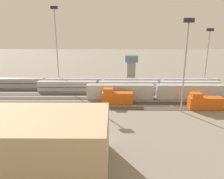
{
  "coord_description": "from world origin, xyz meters",
  "views": [
    {
      "loc": [
        -5.34,
        74.01,
        23.22
      ],
      "look_at": [
        -4.84,
        -0.51,
        2.5
      ],
      "focal_mm": 34.28,
      "sensor_mm": 36.0,
      "label": 1
    }
  ],
  "objects_px": {
    "light_mast_1": "(186,54)",
    "control_tower": "(131,65)",
    "train_on_track_3": "(155,92)",
    "light_mast_0": "(208,50)",
    "light_mast_2": "(56,38)",
    "train_on_track_1": "(129,86)",
    "train_on_track_4": "(117,97)",
    "train_on_track_5": "(204,102)",
    "train_on_track_0": "(103,83)"
  },
  "relations": [
    {
      "from": "train_on_track_5",
      "to": "control_tower",
      "type": "bearing_deg",
      "value": -65.86
    },
    {
      "from": "train_on_track_0",
      "to": "train_on_track_4",
      "type": "height_order",
      "value": "train_on_track_4"
    },
    {
      "from": "train_on_track_4",
      "to": "light_mast_2",
      "type": "relative_size",
      "value": 0.31
    },
    {
      "from": "train_on_track_0",
      "to": "light_mast_1",
      "type": "bearing_deg",
      "value": 131.82
    },
    {
      "from": "light_mast_1",
      "to": "train_on_track_5",
      "type": "bearing_deg",
      "value": -164.42
    },
    {
      "from": "control_tower",
      "to": "train_on_track_5",
      "type": "bearing_deg",
      "value": 114.14
    },
    {
      "from": "train_on_track_4",
      "to": "light_mast_1",
      "type": "relative_size",
      "value": 0.38
    },
    {
      "from": "light_mast_2",
      "to": "light_mast_1",
      "type": "bearing_deg",
      "value": 144.88
    },
    {
      "from": "train_on_track_0",
      "to": "control_tower",
      "type": "relative_size",
      "value": 8.33
    },
    {
      "from": "train_on_track_5",
      "to": "light_mast_2",
      "type": "bearing_deg",
      "value": -29.1
    },
    {
      "from": "train_on_track_4",
      "to": "train_on_track_1",
      "type": "bearing_deg",
      "value": -108.15
    },
    {
      "from": "train_on_track_4",
      "to": "control_tower",
      "type": "distance_m",
      "value": 38.39
    },
    {
      "from": "train_on_track_1",
      "to": "light_mast_2",
      "type": "xyz_separation_m",
      "value": [
        29.54,
        -8.49,
        18.2
      ]
    },
    {
      "from": "light_mast_1",
      "to": "control_tower",
      "type": "xyz_separation_m",
      "value": [
        11.34,
        -44.47,
        -10.09
      ]
    },
    {
      "from": "train_on_track_5",
      "to": "light_mast_1",
      "type": "height_order",
      "value": "light_mast_1"
    },
    {
      "from": "train_on_track_3",
      "to": "light_mast_2",
      "type": "relative_size",
      "value": 1.45
    },
    {
      "from": "train_on_track_3",
      "to": "light_mast_0",
      "type": "bearing_deg",
      "value": -144.32
    },
    {
      "from": "light_mast_1",
      "to": "control_tower",
      "type": "relative_size",
      "value": 2.3
    },
    {
      "from": "train_on_track_3",
      "to": "train_on_track_5",
      "type": "distance_m",
      "value": 16.55
    },
    {
      "from": "train_on_track_5",
      "to": "train_on_track_1",
      "type": "relative_size",
      "value": 0.14
    },
    {
      "from": "light_mast_2",
      "to": "train_on_track_1",
      "type": "bearing_deg",
      "value": 163.96
    },
    {
      "from": "train_on_track_5",
      "to": "light_mast_2",
      "type": "height_order",
      "value": "light_mast_2"
    },
    {
      "from": "train_on_track_5",
      "to": "train_on_track_4",
      "type": "distance_m",
      "value": 27.02
    },
    {
      "from": "light_mast_2",
      "to": "control_tower",
      "type": "relative_size",
      "value": 2.83
    },
    {
      "from": "train_on_track_3",
      "to": "train_on_track_5",
      "type": "xyz_separation_m",
      "value": [
        -13.18,
        10.0,
        -0.46
      ]
    },
    {
      "from": "train_on_track_4",
      "to": "light_mast_0",
      "type": "distance_m",
      "value": 45.86
    },
    {
      "from": "train_on_track_4",
      "to": "train_on_track_5",
      "type": "bearing_deg",
      "value": 169.34
    },
    {
      "from": "light_mast_2",
      "to": "control_tower",
      "type": "bearing_deg",
      "value": -156.72
    },
    {
      "from": "light_mast_0",
      "to": "train_on_track_5",
      "type": "bearing_deg",
      "value": 67.95
    },
    {
      "from": "light_mast_1",
      "to": "train_on_track_3",
      "type": "bearing_deg",
      "value": -65.46
    },
    {
      "from": "train_on_track_4",
      "to": "light_mast_0",
      "type": "relative_size",
      "value": 0.42
    },
    {
      "from": "light_mast_1",
      "to": "train_on_track_0",
      "type": "bearing_deg",
      "value": -48.18
    },
    {
      "from": "light_mast_0",
      "to": "light_mast_1",
      "type": "relative_size",
      "value": 0.91
    },
    {
      "from": "train_on_track_3",
      "to": "light_mast_0",
      "type": "relative_size",
      "value": 1.96
    },
    {
      "from": "train_on_track_0",
      "to": "train_on_track_1",
      "type": "height_order",
      "value": "same"
    },
    {
      "from": "train_on_track_5",
      "to": "light_mast_0",
      "type": "height_order",
      "value": "light_mast_0"
    },
    {
      "from": "light_mast_2",
      "to": "light_mast_0",
      "type": "bearing_deg",
      "value": 179.03
    },
    {
      "from": "train_on_track_1",
      "to": "light_mast_0",
      "type": "xyz_separation_m",
      "value": [
        -32.76,
        -7.44,
        13.6
      ]
    },
    {
      "from": "train_on_track_1",
      "to": "train_on_track_4",
      "type": "xyz_separation_m",
      "value": [
        4.92,
        15.0,
        0.17
      ]
    },
    {
      "from": "train_on_track_3",
      "to": "light_mast_2",
      "type": "height_order",
      "value": "light_mast_2"
    },
    {
      "from": "train_on_track_1",
      "to": "train_on_track_4",
      "type": "relative_size",
      "value": 7.14
    },
    {
      "from": "light_mast_0",
      "to": "train_on_track_3",
      "type": "bearing_deg",
      "value": 35.68
    },
    {
      "from": "train_on_track_5",
      "to": "control_tower",
      "type": "distance_m",
      "value": 46.63
    },
    {
      "from": "train_on_track_5",
      "to": "train_on_track_4",
      "type": "height_order",
      "value": "same"
    },
    {
      "from": "train_on_track_3",
      "to": "train_on_track_0",
      "type": "bearing_deg",
      "value": -38.69
    },
    {
      "from": "train_on_track_1",
      "to": "light_mast_1",
      "type": "height_order",
      "value": "light_mast_1"
    },
    {
      "from": "light_mast_1",
      "to": "light_mast_2",
      "type": "relative_size",
      "value": 0.81
    },
    {
      "from": "light_mast_1",
      "to": "control_tower",
      "type": "bearing_deg",
      "value": -75.7
    },
    {
      "from": "train_on_track_3",
      "to": "light_mast_1",
      "type": "relative_size",
      "value": 1.79
    },
    {
      "from": "control_tower",
      "to": "light_mast_1",
      "type": "bearing_deg",
      "value": 104.3
    }
  ]
}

